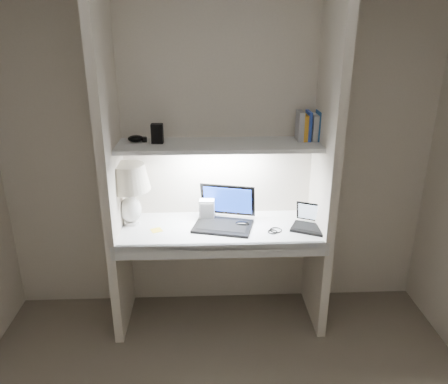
{
  "coord_description": "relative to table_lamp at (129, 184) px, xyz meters",
  "views": [
    {
      "loc": [
        -0.09,
        -1.61,
        2.13
      ],
      "look_at": [
        0.02,
        1.05,
        1.11
      ],
      "focal_mm": 35.0,
      "sensor_mm": 36.0,
      "label": 1
    }
  ],
  "objects": [
    {
      "name": "back_wall",
      "position": [
        0.64,
        0.19,
        0.17
      ],
      "size": [
        3.2,
        0.01,
        2.5
      ],
      "primitive_type": "cube",
      "color": "beige",
      "rests_on": "floor"
    },
    {
      "name": "alcove_panel_left",
      "position": [
        -0.09,
        -0.08,
        0.17
      ],
      "size": [
        0.06,
        0.55,
        2.5
      ],
      "primitive_type": "cube",
      "color": "beige",
      "rests_on": "floor"
    },
    {
      "name": "alcove_panel_right",
      "position": [
        1.37,
        -0.08,
        0.17
      ],
      "size": [
        0.06,
        0.55,
        2.5
      ],
      "primitive_type": "cube",
      "color": "beige",
      "rests_on": "floor"
    },
    {
      "name": "desk",
      "position": [
        0.64,
        -0.08,
        -0.33
      ],
      "size": [
        1.4,
        0.55,
        0.04
      ],
      "primitive_type": "cube",
      "color": "white",
      "rests_on": "alcove_panel_left"
    },
    {
      "name": "desk_apron",
      "position": [
        0.64,
        -0.34,
        -0.36
      ],
      "size": [
        1.46,
        0.03,
        0.1
      ],
      "primitive_type": "cube",
      "color": "silver",
      "rests_on": "desk"
    },
    {
      "name": "shelf",
      "position": [
        0.64,
        0.01,
        0.27
      ],
      "size": [
        1.4,
        0.36,
        0.03
      ],
      "primitive_type": "cube",
      "color": "silver",
      "rests_on": "back_wall"
    },
    {
      "name": "strip_light",
      "position": [
        0.64,
        0.01,
        0.25
      ],
      "size": [
        0.6,
        0.04,
        0.02
      ],
      "primitive_type": "cube",
      "color": "white",
      "rests_on": "shelf"
    },
    {
      "name": "table_lamp",
      "position": [
        0.0,
        0.0,
        0.0
      ],
      "size": [
        0.31,
        0.31,
        0.45
      ],
      "color": "white",
      "rests_on": "desk"
    },
    {
      "name": "laptop_main",
      "position": [
        0.68,
        -0.03,
        -0.25
      ],
      "size": [
        0.48,
        0.44,
        0.27
      ],
      "rotation": [
        0.0,
        0.0,
        -0.25
      ],
      "color": "black",
      "rests_on": "desk"
    },
    {
      "name": "laptop_netbook",
      "position": [
        1.3,
        -0.12,
        -0.27
      ],
      "size": [
        0.32,
        0.31,
        0.17
      ],
      "rotation": [
        0.0,
        0.0,
        -0.43
      ],
      "color": "black",
      "rests_on": "desk"
    },
    {
      "name": "speaker",
      "position": [
        0.55,
        0.06,
        -0.23
      ],
      "size": [
        0.12,
        0.09,
        0.15
      ],
      "primitive_type": "cube",
      "rotation": [
        0.0,
        0.0,
        -0.09
      ],
      "color": "silver",
      "rests_on": "desk"
    },
    {
      "name": "mouse",
      "position": [
        0.8,
        -0.08,
        -0.29
      ],
      "size": [
        0.11,
        0.08,
        0.04
      ],
      "primitive_type": "ellipsoid",
      "rotation": [
        0.0,
        0.0,
        -0.21
      ],
      "color": "black",
      "rests_on": "desk"
    },
    {
      "name": "cable_coil",
      "position": [
        1.03,
        -0.16,
        -0.3
      ],
      "size": [
        0.11,
        0.11,
        0.01
      ],
      "primitive_type": "torus",
      "rotation": [
        0.0,
        0.0,
        0.33
      ],
      "color": "black",
      "rests_on": "desk"
    },
    {
      "name": "sticky_note",
      "position": [
        0.19,
        -0.12,
        -0.31
      ],
      "size": [
        0.1,
        0.1,
        0.0
      ],
      "primitive_type": "cube",
      "rotation": [
        0.0,
        0.0,
        0.42
      ],
      "color": "yellow",
      "rests_on": "desk"
    },
    {
      "name": "book_row",
      "position": [
        1.29,
        0.08,
        0.39
      ],
      "size": [
        0.19,
        0.14,
        0.21
      ],
      "color": "silver",
      "rests_on": "shelf"
    },
    {
      "name": "shelf_box",
      "position": [
        0.22,
        0.03,
        0.36
      ],
      "size": [
        0.08,
        0.06,
        0.13
      ],
      "primitive_type": "cube",
      "rotation": [
        0.0,
        0.0,
        -0.06
      ],
      "color": "black",
      "rests_on": "shelf"
    },
    {
      "name": "shelf_gadget",
      "position": [
        0.06,
        0.07,
        0.31
      ],
      "size": [
        0.12,
        0.09,
        0.05
      ],
      "primitive_type": "ellipsoid",
      "rotation": [
        0.0,
        0.0,
        0.1
      ],
      "color": "black",
      "rests_on": "shelf"
    }
  ]
}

